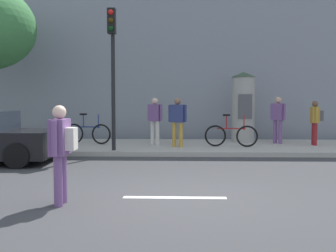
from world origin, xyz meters
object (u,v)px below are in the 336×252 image
object	(u,v)px
traffic_light	(112,56)
pedestrian_in_light_jacket	(278,116)
pedestrian_tallest	(61,145)
pedestrian_with_bag	(315,119)
bicycle_upright	(88,133)
poster_column	(243,106)
pedestrian_near_pole	(155,117)
bicycle_leaning	(231,135)
pedestrian_in_red_top	(178,118)

from	to	relation	value
traffic_light	pedestrian_in_light_jacket	bearing A→B (deg)	22.23
pedestrian_tallest	pedestrian_with_bag	world-z (taller)	pedestrian_with_bag
pedestrian_tallest	bicycle_upright	world-z (taller)	pedestrian_tallest
poster_column	pedestrian_with_bag	bearing A→B (deg)	-25.24
pedestrian_near_pole	pedestrian_with_bag	xyz separation A→B (m)	(5.56, -0.03, -0.07)
poster_column	pedestrian_with_bag	world-z (taller)	poster_column
poster_column	pedestrian_near_pole	world-z (taller)	poster_column
traffic_light	pedestrian_with_bag	world-z (taller)	traffic_light
pedestrian_tallest	pedestrian_with_bag	bearing A→B (deg)	48.77
pedestrian_in_light_jacket	bicycle_leaning	xyz separation A→B (m)	(-1.81, -1.10, -0.60)
pedestrian_near_pole	bicycle_upright	distance (m)	2.50
pedestrian_near_pole	traffic_light	bearing A→B (deg)	-123.49
traffic_light	pedestrian_tallest	distance (m)	6.11
pedestrian_tallest	bicycle_leaning	distance (m)	7.82
bicycle_leaning	bicycle_upright	xyz separation A→B (m)	(-5.02, 0.70, 0.00)
traffic_light	pedestrian_in_red_top	distance (m)	2.95
traffic_light	pedestrian_near_pole	bearing A→B (deg)	56.51
pedestrian_with_bag	bicycle_upright	world-z (taller)	pedestrian_with_bag
pedestrian_tallest	poster_column	bearing A→B (deg)	63.65
pedestrian_in_light_jacket	bicycle_upright	world-z (taller)	pedestrian_in_light_jacket
traffic_light	bicycle_leaning	bearing A→B (deg)	17.42
traffic_light	pedestrian_in_light_jacket	distance (m)	6.33
pedestrian_in_red_top	bicycle_upright	bearing A→B (deg)	165.11
pedestrian_in_light_jacket	poster_column	bearing A→B (deg)	153.60
bicycle_leaning	pedestrian_in_light_jacket	bearing A→B (deg)	31.21
traffic_light	pedestrian_in_red_top	size ratio (longest dim) A/B	2.63
pedestrian_tallest	bicycle_upright	distance (m)	7.77
pedestrian_in_red_top	poster_column	bearing A→B (deg)	36.71
pedestrian_with_bag	bicycle_upright	size ratio (longest dim) A/B	0.88
poster_column	pedestrian_tallest	bearing A→B (deg)	-116.35
pedestrian_with_bag	bicycle_upright	bearing A→B (deg)	179.12
bicycle_leaning	pedestrian_near_pole	bearing A→B (deg)	166.76
traffic_light	pedestrian_in_red_top	xyz separation A→B (m)	(1.97, 1.03, -1.93)
traffic_light	poster_column	xyz separation A→B (m)	(4.43, 2.86, -1.57)
pedestrian_in_light_jacket	pedestrian_with_bag	bearing A→B (deg)	-24.07
pedestrian_tallest	pedestrian_near_pole	xyz separation A→B (m)	(1.02, 7.54, 0.16)
pedestrian_near_pole	bicycle_leaning	size ratio (longest dim) A/B	0.93
pedestrian_tallest	pedestrian_in_red_top	distance (m)	7.02
pedestrian_in_light_jacket	bicycle_leaning	world-z (taller)	pedestrian_in_light_jacket
bicycle_upright	pedestrian_near_pole	bearing A→B (deg)	-2.23
pedestrian_in_red_top	pedestrian_with_bag	xyz separation A→B (m)	(4.77, 0.73, -0.06)
poster_column	pedestrian_in_light_jacket	world-z (taller)	poster_column
traffic_light	poster_column	bearing A→B (deg)	32.84
traffic_light	pedestrian_in_light_jacket	size ratio (longest dim) A/B	2.56
traffic_light	bicycle_leaning	size ratio (longest dim) A/B	2.44
pedestrian_in_light_jacket	pedestrian_with_bag	distance (m)	1.28
poster_column	bicycle_leaning	distance (m)	2.03
pedestrian_in_red_top	bicycle_leaning	bearing A→B (deg)	4.91
pedestrian_in_light_jacket	pedestrian_with_bag	world-z (taller)	pedestrian_in_light_jacket
pedestrian_in_red_top	bicycle_upright	distance (m)	3.38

